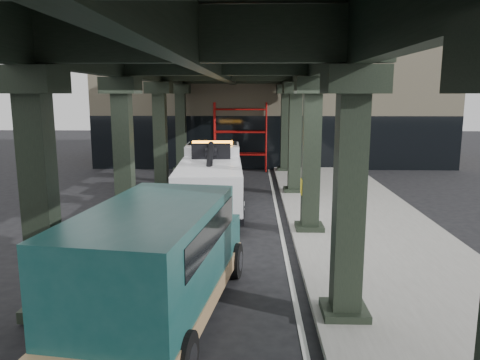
# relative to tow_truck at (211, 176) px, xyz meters

# --- Properties ---
(ground) EXTENTS (90.00, 90.00, 0.00)m
(ground) POSITION_rel_tow_truck_xyz_m (0.89, -5.30, -1.29)
(ground) COLOR black
(ground) RESTS_ON ground
(sidewalk) EXTENTS (5.00, 40.00, 0.15)m
(sidewalk) POSITION_rel_tow_truck_xyz_m (5.39, -3.30, -1.22)
(sidewalk) COLOR gray
(sidewalk) RESTS_ON ground
(lane_stripe) EXTENTS (0.12, 38.00, 0.01)m
(lane_stripe) POSITION_rel_tow_truck_xyz_m (2.59, -3.30, -1.29)
(lane_stripe) COLOR silver
(lane_stripe) RESTS_ON ground
(viaduct) EXTENTS (7.40, 32.00, 6.40)m
(viaduct) POSITION_rel_tow_truck_xyz_m (0.49, -3.30, 4.17)
(viaduct) COLOR black
(viaduct) RESTS_ON ground
(building) EXTENTS (22.00, 10.00, 8.00)m
(building) POSITION_rel_tow_truck_xyz_m (2.89, 14.70, 2.71)
(building) COLOR #C6B793
(building) RESTS_ON ground
(scaffolding) EXTENTS (3.08, 0.88, 4.00)m
(scaffolding) POSITION_rel_tow_truck_xyz_m (0.89, 9.34, 0.82)
(scaffolding) COLOR #B2100E
(scaffolding) RESTS_ON ground
(tow_truck) EXTENTS (2.73, 8.19, 2.65)m
(tow_truck) POSITION_rel_tow_truck_xyz_m (0.00, 0.00, 0.00)
(tow_truck) COLOR black
(tow_truck) RESTS_ON ground
(towed_van) EXTENTS (3.10, 6.23, 2.42)m
(towed_van) POSITION_rel_tow_truck_xyz_m (-0.18, -9.43, 0.01)
(towed_van) COLOR #113E3D
(towed_van) RESTS_ON ground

